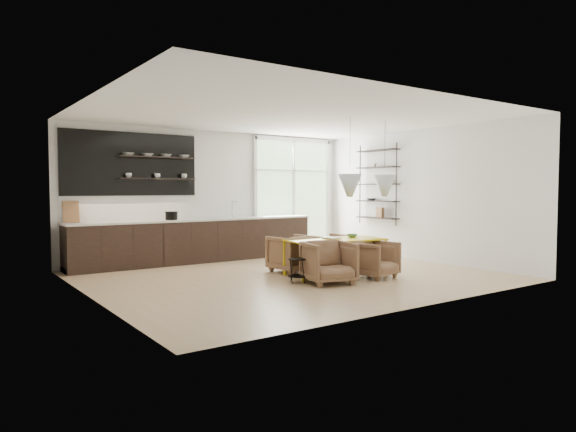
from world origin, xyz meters
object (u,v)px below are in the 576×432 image
object	(u,v)px
wire_stool	(298,267)
armchair_back_left	(293,254)
armchair_back_right	(333,251)
armchair_front_right	(374,259)
dining_table	(335,241)
armchair_front_left	(329,262)

from	to	relation	value
wire_stool	armchair_back_left	bearing A→B (deg)	58.53
armchair_back_right	wire_stool	world-z (taller)	armchair_back_right
armchair_back_left	wire_stool	bearing A→B (deg)	54.43
armchair_back_left	armchair_front_right	world-z (taller)	armchair_back_left
armchair_back_right	armchair_front_right	size ratio (longest dim) A/B	1.03
armchair_back_right	armchair_front_right	distance (m)	1.34
armchair_back_right	dining_table	bearing A→B (deg)	41.70
dining_table	armchair_back_right	distance (m)	0.91
dining_table	armchair_back_right	xyz separation A→B (m)	(0.52, 0.69, -0.28)
dining_table	wire_stool	xyz separation A→B (m)	(-1.07, -0.27, -0.35)
armchair_front_right	armchair_back_left	bearing A→B (deg)	110.58
armchair_back_left	dining_table	bearing A→B (deg)	119.63
armchair_back_left	armchair_front_right	xyz separation A→B (m)	(0.83, -1.34, -0.03)
dining_table	wire_stool	bearing A→B (deg)	-157.58
dining_table	armchair_back_left	bearing A→B (deg)	131.98
armchair_front_left	armchair_front_right	world-z (taller)	armchair_front_left
armchair_back_left	armchair_back_right	size ratio (longest dim) A/B	1.05
armchair_back_left	armchair_front_right	bearing A→B (deg)	117.66
armchair_front_left	armchair_back_right	bearing A→B (deg)	61.87
dining_table	armchair_front_right	distance (m)	0.79
wire_stool	armchair_back_right	bearing A→B (deg)	31.18
armchair_front_right	wire_stool	xyz separation A→B (m)	(-1.43, 0.37, -0.06)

